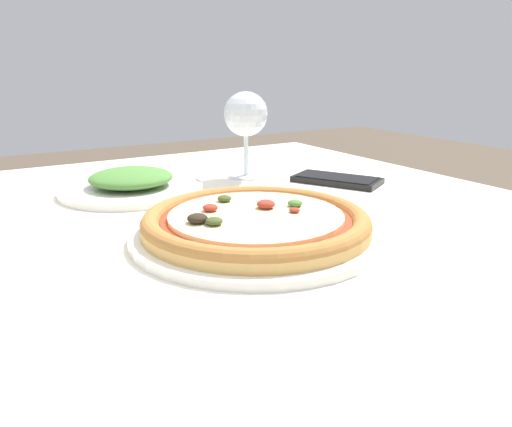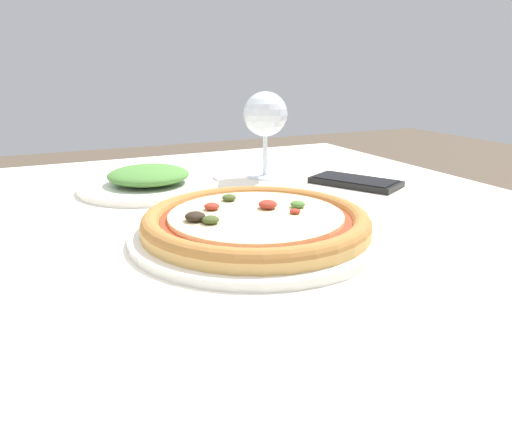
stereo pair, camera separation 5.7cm
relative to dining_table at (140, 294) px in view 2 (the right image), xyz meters
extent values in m
cube|color=brown|center=(0.00, 0.00, 0.07)|extent=(1.07, 0.85, 0.04)
cube|color=white|center=(0.00, 0.00, 0.09)|extent=(1.17, 0.95, 0.01)
cylinder|color=brown|center=(0.48, 0.37, -0.29)|extent=(0.06, 0.06, 0.67)
cylinder|color=white|center=(0.12, -0.10, 0.09)|extent=(0.29, 0.29, 0.01)
cylinder|color=tan|center=(0.12, -0.10, 0.11)|extent=(0.26, 0.26, 0.01)
torus|color=#B27538|center=(0.12, -0.10, 0.11)|extent=(0.26, 0.26, 0.02)
cylinder|color=#BC381E|center=(0.12, -0.10, 0.11)|extent=(0.22, 0.22, 0.00)
cylinder|color=beige|center=(0.12, -0.10, 0.12)|extent=(0.20, 0.20, 0.00)
ellipsoid|color=#A83323|center=(0.16, -0.12, 0.12)|extent=(0.01, 0.01, 0.01)
ellipsoid|color=#A83323|center=(0.14, -0.08, 0.12)|extent=(0.02, 0.02, 0.01)
ellipsoid|color=#425123|center=(0.06, -0.11, 0.12)|extent=(0.02, 0.02, 0.01)
ellipsoid|color=#A83323|center=(0.08, -0.06, 0.12)|extent=(0.02, 0.02, 0.01)
ellipsoid|color=#2D2319|center=(0.05, -0.09, 0.12)|extent=(0.02, 0.02, 0.01)
ellipsoid|color=#4C7A33|center=(0.18, -0.09, 0.12)|extent=(0.02, 0.02, 0.01)
ellipsoid|color=#425123|center=(0.11, -0.03, 0.12)|extent=(0.02, 0.02, 0.01)
cylinder|color=silver|center=(0.27, 0.19, 0.09)|extent=(0.07, 0.07, 0.00)
cylinder|color=silver|center=(0.27, 0.19, 0.13)|extent=(0.01, 0.01, 0.07)
sphere|color=silver|center=(0.27, 0.19, 0.20)|extent=(0.08, 0.08, 0.08)
cube|color=black|center=(0.38, 0.07, 0.09)|extent=(0.13, 0.16, 0.01)
cube|color=black|center=(0.38, 0.07, 0.10)|extent=(0.12, 0.14, 0.00)
cylinder|color=white|center=(0.06, 0.19, 0.09)|extent=(0.22, 0.22, 0.01)
ellipsoid|color=#4C8438|center=(0.06, 0.19, 0.11)|extent=(0.13, 0.13, 0.03)
camera|label=1|loc=(-0.16, -0.56, 0.29)|focal=35.00mm
camera|label=2|loc=(-0.11, -0.59, 0.29)|focal=35.00mm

